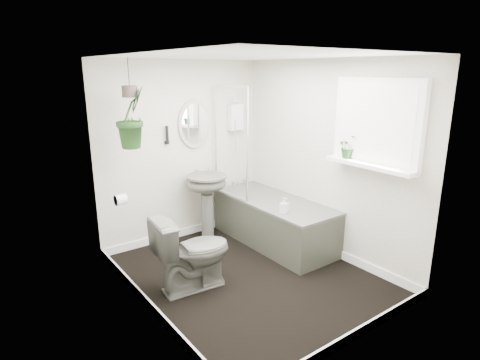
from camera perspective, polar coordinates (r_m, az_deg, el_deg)
floor at (r=4.52m, az=1.16°, el=-13.50°), size 2.30×2.80×0.02m
ceiling at (r=3.96m, az=1.35°, el=17.39°), size 2.30×2.80×0.02m
wall_back at (r=5.25m, az=-8.20°, el=3.99°), size 2.30×0.02×2.30m
wall_front at (r=3.14m, az=17.18°, el=-4.32°), size 2.30×0.02×2.30m
wall_left at (r=3.53m, az=-13.89°, el=-1.91°), size 0.02×2.80×2.30m
wall_right at (r=4.86m, az=12.17°, el=2.90°), size 0.02×2.80×2.30m
skirting at (r=4.49m, az=1.16°, el=-12.83°), size 2.30×2.80×0.10m
bathtub at (r=5.20m, az=4.85°, el=-5.88°), size 0.72×1.72×0.58m
bath_screen at (r=5.11m, az=-1.34°, el=5.33°), size 0.04×0.72×1.40m
shower_box at (r=5.54m, az=-0.63°, el=8.94°), size 0.20×0.10×0.35m
oval_mirror at (r=5.24m, az=-6.46°, el=7.91°), size 0.46×0.03×0.62m
wall_sconce at (r=5.06m, az=-10.32°, el=6.36°), size 0.04×0.04×0.22m
toilet_roll_holder at (r=4.25m, az=-16.60°, el=-2.70°), size 0.11×0.11×0.11m
window_recess at (r=4.30m, az=18.93°, el=7.60°), size 0.08×1.00×0.90m
window_sill at (r=4.31m, az=17.91°, el=2.02°), size 0.18×1.00×0.04m
window_blinds at (r=4.26m, az=18.57°, el=7.57°), size 0.01×0.86×0.76m
toilet at (r=4.14m, az=-6.73°, el=-10.10°), size 0.81×0.51×0.79m
pedestal_sink at (r=5.26m, az=-4.66°, el=-3.91°), size 0.58×0.51×0.88m
sill_plant at (r=4.48m, az=15.20°, el=4.64°), size 0.29×0.27×0.25m
hanging_plant at (r=4.43m, az=-15.17°, el=8.61°), size 0.46×0.44×0.65m
soap_bottle at (r=4.63m, az=6.28°, el=-3.62°), size 0.10×0.11×0.18m
hanging_pot at (r=4.41m, az=-15.41°, el=12.05°), size 0.16×0.16×0.12m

